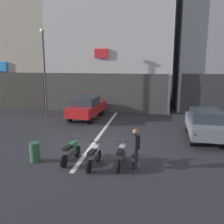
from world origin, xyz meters
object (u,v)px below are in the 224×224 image
motorcycle_white_row_left_mid (94,156)px  trash_bin (35,152)px  street_lamp (44,64)px  car_grey_parked_kerbside (205,123)px  motorcycle_silver_row_centre (121,156)px  car_red_crossing_near (87,107)px  person_by_motorcycles (135,149)px  motorcycle_green_row_leftmost (71,152)px

motorcycle_white_row_left_mid → trash_bin: motorcycle_white_row_left_mid is taller
street_lamp → trash_bin: bearing=-68.7°
car_grey_parked_kerbside → motorcycle_silver_row_centre: (-4.02, -4.35, -0.43)m
street_lamp → motorcycle_white_row_left_mid: bearing=-55.0°
street_lamp → trash_bin: size_ratio=7.67×
car_red_crossing_near → street_lamp: size_ratio=0.65×
street_lamp → person_by_motorcycles: street_lamp is taller
motorcycle_silver_row_centre → person_by_motorcycles: person_by_motorcycles is taller
car_grey_parked_kerbside → street_lamp: street_lamp is taller
car_red_crossing_near → motorcycle_white_row_left_mid: 8.42m
car_red_crossing_near → trash_bin: 7.96m
street_lamp → motorcycle_silver_row_centre: (6.97, -8.18, -3.53)m
car_grey_parked_kerbside → motorcycle_silver_row_centre: car_grey_parked_kerbside is taller
motorcycle_silver_row_centre → person_by_motorcycles: size_ratio=1.00×
car_red_crossing_near → trash_bin: bearing=-90.5°
street_lamp → motorcycle_silver_row_centre: size_ratio=3.90×
motorcycle_white_row_left_mid → car_red_crossing_near: bearing=107.8°
car_red_crossing_near → motorcycle_green_row_leftmost: bearing=-79.2°
car_red_crossing_near → person_by_motorcycles: bearing=-61.9°
street_lamp → motorcycle_green_row_leftmost: street_lamp is taller
street_lamp → car_red_crossing_near: bearing=-6.9°
street_lamp → motorcycle_green_row_leftmost: bearing=-59.4°
street_lamp → person_by_motorcycles: (7.54, -8.33, -3.13)m
motorcycle_silver_row_centre → street_lamp: bearing=130.4°
car_red_crossing_near → street_lamp: street_lamp is taller
motorcycle_green_row_leftmost → person_by_motorcycles: size_ratio=0.99×
street_lamp → motorcycle_green_row_leftmost: (4.79, -8.11, -3.53)m
motorcycle_silver_row_centre → trash_bin: 3.72m
person_by_motorcycles → street_lamp: bearing=132.2°
car_grey_parked_kerbside → person_by_motorcycles: 5.67m
motorcycle_white_row_left_mid → person_by_motorcycles: 1.71m
motorcycle_white_row_left_mid → person_by_motorcycles: bearing=2.6°
street_lamp → motorcycle_silver_row_centre: street_lamp is taller
street_lamp → trash_bin: (3.25, -8.35, -3.56)m
car_grey_parked_kerbside → person_by_motorcycles: size_ratio=2.49×
motorcycle_white_row_left_mid → street_lamp: bearing=125.0°
car_grey_parked_kerbside → motorcycle_silver_row_centre: 5.94m
motorcycle_white_row_left_mid → motorcycle_silver_row_centre: size_ratio=1.00×
motorcycle_green_row_leftmost → person_by_motorcycles: bearing=-4.6°
car_grey_parked_kerbside → street_lamp: size_ratio=0.64×
motorcycle_green_row_leftmost → motorcycle_white_row_left_mid: bearing=-15.1°
person_by_motorcycles → trash_bin: size_ratio=1.96×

